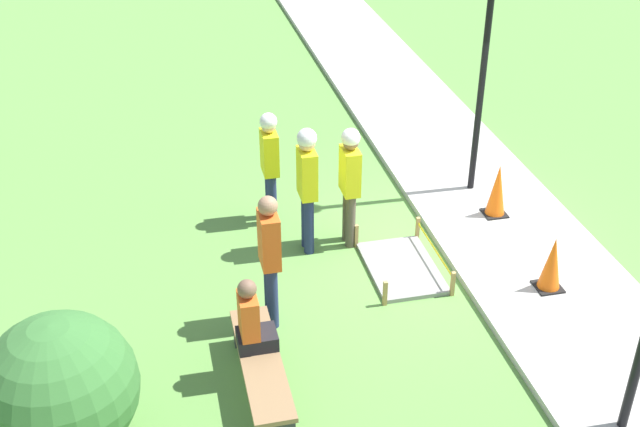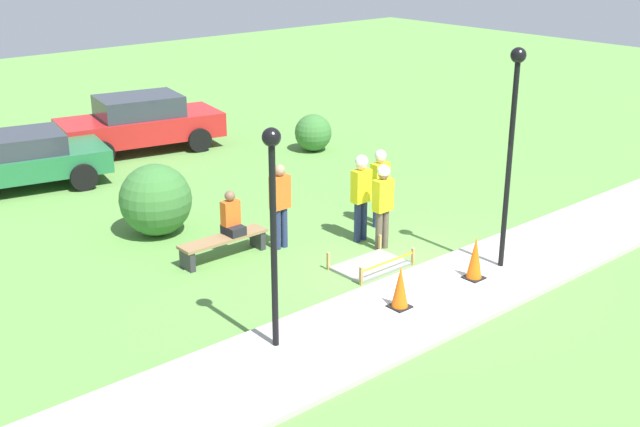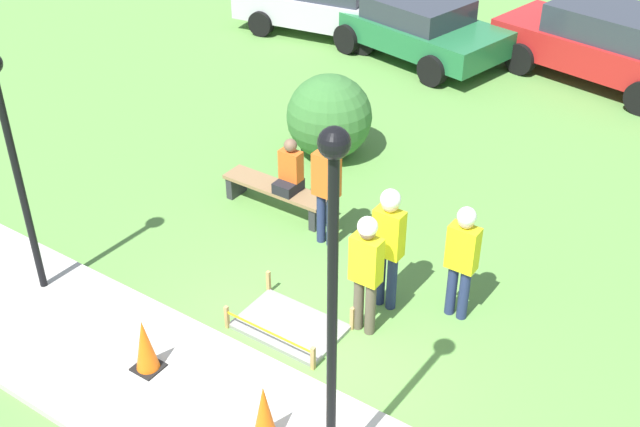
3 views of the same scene
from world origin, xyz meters
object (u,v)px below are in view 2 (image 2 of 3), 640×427
lamppost_far (273,205)px  parked_car_red (140,123)px  worker_assistant (361,190)px  parked_car_green (21,159)px  worker_trainee (380,181)px  bystander_in_orange_shirt (280,201)px  traffic_cone_far_patch (475,258)px  lamppost_near (512,129)px  person_seated_on_bench (232,217)px  park_bench (223,243)px  worker_supervisor (383,199)px  traffic_cone_near_patch (400,287)px

lamppost_far → parked_car_red: size_ratio=0.72×
worker_assistant → parked_car_green: bearing=115.9°
worker_trainee → parked_car_red: (-0.92, 8.85, -0.19)m
bystander_in_orange_shirt → parked_car_green: 7.73m
bystander_in_orange_shirt → worker_trainee: bearing=-9.9°
bystander_in_orange_shirt → traffic_cone_far_patch: bearing=-65.8°
parked_car_red → lamppost_far: bearing=-98.5°
traffic_cone_far_patch → lamppost_near: lamppost_near is taller
worker_trainee → lamppost_near: lamppost_near is taller
person_seated_on_bench → bystander_in_orange_shirt: 1.03m
park_bench → person_seated_on_bench: bearing=11.2°
bystander_in_orange_shirt → worker_assistant: bearing=-27.4°
lamppost_near → lamppost_far: 5.17m
worker_supervisor → person_seated_on_bench: bearing=144.6°
traffic_cone_near_patch → worker_supervisor: (1.77, 2.21, 0.60)m
traffic_cone_far_patch → park_bench: size_ratio=0.44×
worker_supervisor → traffic_cone_near_patch: bearing=-128.8°
worker_assistant → lamppost_far: 4.98m
lamppost_near → parked_car_green: 12.20m
traffic_cone_near_patch → traffic_cone_far_patch: (1.89, -0.08, 0.03)m
parked_car_red → park_bench: bearing=-97.3°
worker_trainee → lamppost_near: bearing=-88.3°
park_bench → parked_car_green: bearing=100.1°
person_seated_on_bench → worker_trainee: 3.44m
person_seated_on_bench → lamppost_far: lamppost_far is taller
traffic_cone_near_patch → lamppost_far: lamppost_far is taller
traffic_cone_near_patch → parked_car_red: 12.15m
traffic_cone_far_patch → parked_car_green: parked_car_green is taller
lamppost_near → lamppost_far: size_ratio=1.19×
worker_assistant → parked_car_red: 9.21m
traffic_cone_far_patch → worker_assistant: worker_assistant is taller
traffic_cone_near_patch → park_bench: traffic_cone_near_patch is taller
person_seated_on_bench → lamppost_far: 4.29m
worker_assistant → lamppost_near: lamppost_near is taller
parked_car_red → worker_assistant: bearing=-79.0°
park_bench → worker_trainee: (3.60, -0.74, 0.71)m
lamppost_near → worker_trainee: bearing=91.7°
person_seated_on_bench → worker_assistant: 2.72m
traffic_cone_near_patch → worker_supervisor: worker_supervisor is taller
traffic_cone_near_patch → worker_trainee: 4.17m
traffic_cone_far_patch → parked_car_red: parked_car_red is taller
worker_assistant → parked_car_red: worker_assistant is taller
traffic_cone_far_patch → person_seated_on_bench: person_seated_on_bench is taller
traffic_cone_far_patch → worker_assistant: bearing=92.9°
person_seated_on_bench → parked_car_red: size_ratio=0.18×
park_bench → lamppost_near: (3.69, -3.96, 2.47)m
worker_trainee → park_bench: bearing=168.4°
worker_assistant → worker_trainee: (0.90, 0.36, -0.10)m
worker_supervisor → traffic_cone_far_patch: bearing=-87.1°
lamppost_near → worker_assistant: bearing=109.2°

